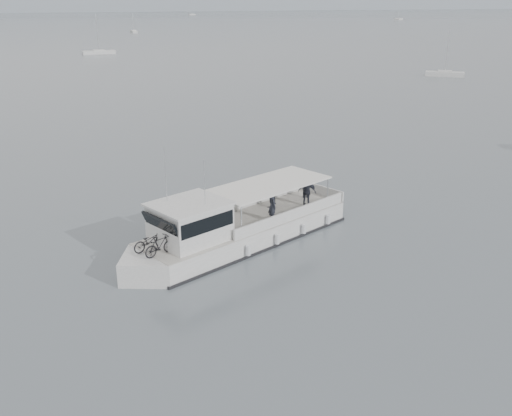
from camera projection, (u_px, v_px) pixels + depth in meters
name	position (u px, v px, depth m)	size (l,w,h in m)	color
ground	(201.00, 283.00, 23.18)	(1400.00, 1400.00, 0.00)	slate
tour_boat	(229.00, 230.00, 26.23)	(12.27, 6.73, 5.25)	white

